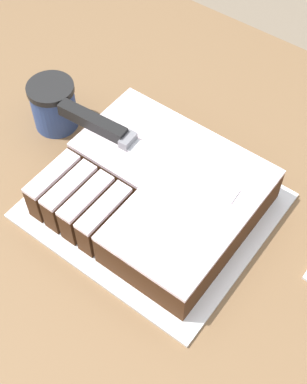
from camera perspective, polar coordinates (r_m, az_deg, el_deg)
The scene contains 5 objects.
countertop at distance 1.23m, azimuth 0.32°, elevation -16.16°, with size 1.40×1.10×0.89m.
cake_board at distance 0.86m, azimuth 0.00°, elevation -1.44°, with size 0.35×0.32×0.01m.
cake at distance 0.83m, azimuth 0.41°, elevation 0.03°, with size 0.30×0.27×0.07m.
knife at distance 0.86m, azimuth -4.43°, elevation 6.40°, with size 0.33×0.05×0.02m.
coffee_cup at distance 0.96m, azimuth -10.60°, elevation 9.09°, with size 0.08×0.08×0.09m.
Camera 1 is at (0.25, -0.34, 1.60)m, focal length 50.00 mm.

